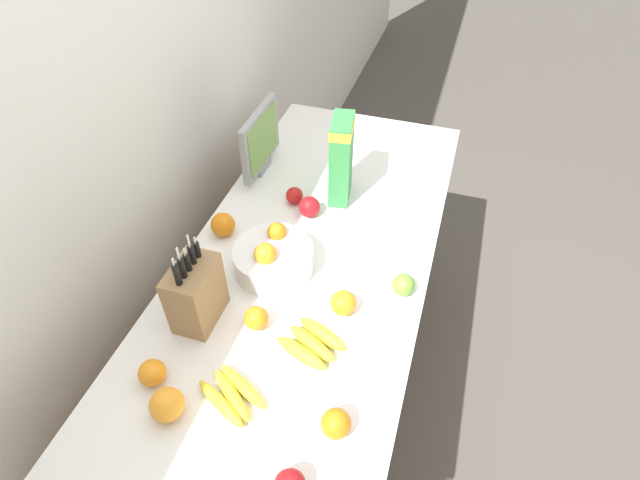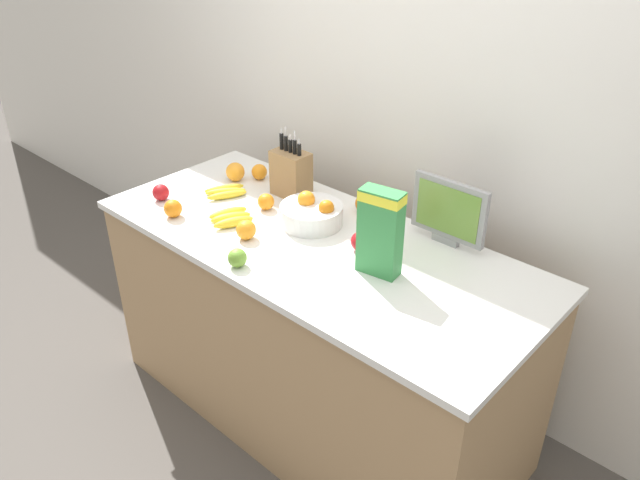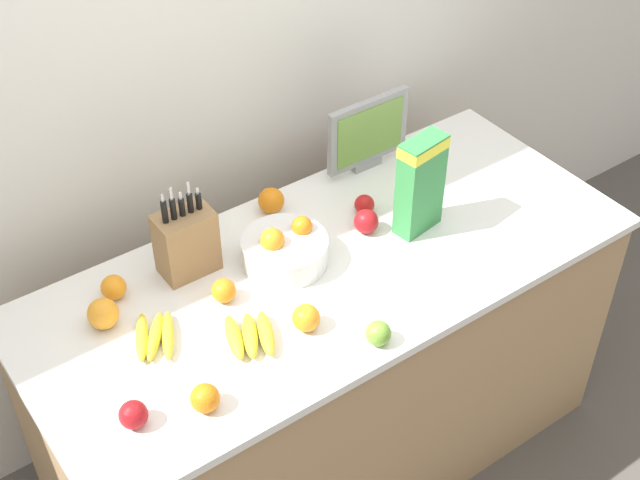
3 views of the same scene
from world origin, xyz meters
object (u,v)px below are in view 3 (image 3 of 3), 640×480
Objects in this scene: apple_by_knife_block at (378,333)px; apple_leftmost at (133,415)px; cereal_box at (421,181)px; orange_front_center at (224,291)px; small_monitor at (368,133)px; apple_rightmost at (364,205)px; orange_front_right at (113,287)px; banana_bunch_left at (155,336)px; banana_bunch_right at (250,335)px; fruit_bowl at (285,249)px; apple_front at (366,221)px; orange_mid_left at (270,201)px; orange_back_center at (205,398)px; knife_block at (186,242)px; orange_front_left at (306,318)px; orange_by_cereal at (103,314)px.

apple_by_knife_block is 0.68m from apple_leftmost.
apple_by_knife_block is (-0.41, -0.32, -0.14)m from cereal_box.
apple_by_knife_block and orange_front_center have the same top height.
small_monitor reaches higher than apple_rightmost.
orange_front_center reaches higher than apple_rightmost.
banana_bunch_left is at bearing -86.27° from orange_front_right.
cereal_box is 1.57× the size of banana_bunch_right.
fruit_bowl is at bearing 157.31° from cereal_box.
apple_front is 0.92× the size of orange_mid_left.
orange_back_center is 1.07× the size of orange_front_center.
knife_block is 0.73m from cereal_box.
small_monitor is 3.99× the size of orange_front_left.
banana_bunch_left is 2.96× the size of apple_by_knife_block.
apple_leftmost reaches higher than banana_bunch_left.
cereal_box is 0.72m from banana_bunch_right.
orange_back_center is at bearing -88.73° from orange_front_right.
banana_bunch_right is at bearing -43.74° from orange_by_cereal.
knife_block reaches higher than banana_bunch_right.
orange_back_center is (-0.22, -0.49, -0.07)m from knife_block.
fruit_bowl is (0.25, -0.14, -0.06)m from knife_block.
apple_front reaches higher than orange_front_right.
apple_front is at bearing -5.87° from fruit_bowl.
banana_bunch_right is 0.65m from apple_rightmost.
orange_front_center is (0.41, 0.25, -0.00)m from apple_leftmost.
orange_front_left is (-0.13, 0.16, 0.00)m from apple_by_knife_block.
knife_block is 0.36m from banana_bunch_right.
small_monitor is at bearing 25.79° from fruit_bowl.
orange_mid_left reaches higher than apple_front.
orange_mid_left is at bearing 126.21° from cereal_box.
apple_by_knife_block is 0.91× the size of orange_front_left.
banana_bunch_left is at bearing 151.26° from orange_front_left.
orange_front_left is at bearing -48.10° from orange_front_right.
banana_bunch_right is 2.92× the size of apple_by_knife_block.
fruit_bowl is at bearing 36.40° from orange_back_center.
small_monitor is 0.96× the size of cereal_box.
apple_rightmost is (0.60, 0.26, 0.01)m from banana_bunch_right.
knife_block reaches higher than fruit_bowl.
apple_rightmost is 0.77× the size of orange_mid_left.
apple_rightmost is at bearing -129.52° from small_monitor.
knife_block is 4.86× the size of apple_rightmost.
apple_leftmost is 0.84× the size of orange_by_cereal.
fruit_bowl is at bearing -17.77° from orange_front_right.
knife_block is 0.96× the size of cereal_box.
banana_bunch_left is (-0.22, -0.20, -0.09)m from knife_block.
apple_front is at bearing 22.88° from orange_back_center.
knife_block is 3.57× the size of orange_by_cereal.
small_monitor is 0.35m from cereal_box.
orange_mid_left is at bearing 13.66° from orange_by_cereal.
apple_by_knife_block is at bearing -51.01° from orange_front_left.
knife_block is 4.40× the size of apple_by_knife_block.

